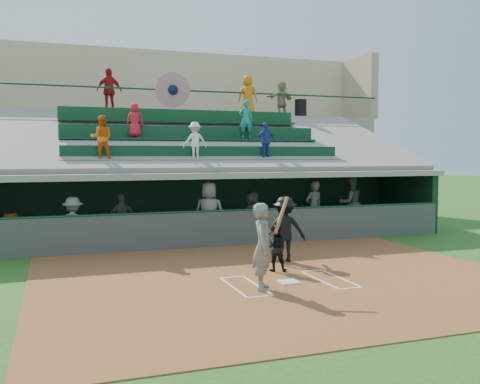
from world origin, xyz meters
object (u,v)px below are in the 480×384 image
object	(u,v)px
batter_at_plate	(263,246)
trash_bin	(301,108)
home_plate	(289,282)
water_cooler	(11,220)
white_table	(11,238)
catcher	(276,248)

from	to	relation	value
batter_at_plate	trash_bin	xyz separation A→B (m)	(6.92, 12.66, 4.08)
home_plate	water_cooler	world-z (taller)	water_cooler
home_plate	trash_bin	xyz separation A→B (m)	(6.16, 12.29, 4.98)
water_cooler	trash_bin	world-z (taller)	trash_bin
home_plate	water_cooler	bearing A→B (deg)	134.35
batter_at_plate	trash_bin	distance (m)	14.99
white_table	trash_bin	world-z (taller)	trash_bin
home_plate	batter_at_plate	bearing A→B (deg)	-153.75
water_cooler	batter_at_plate	bearing A→B (deg)	-51.07
home_plate	catcher	xyz separation A→B (m)	(0.19, 1.19, 0.55)
catcher	trash_bin	bearing A→B (deg)	-96.21
home_plate	trash_bin	bearing A→B (deg)	63.37
batter_at_plate	white_table	bearing A→B (deg)	129.10
catcher	white_table	bearing A→B (deg)	-16.45
home_plate	white_table	distance (m)	8.72
batter_at_plate	trash_bin	world-z (taller)	trash_bin
batter_at_plate	white_table	size ratio (longest dim) A/B	2.41
catcher	home_plate	bearing A→B (deg)	102.89
white_table	trash_bin	distance (m)	14.45
water_cooler	trash_bin	bearing A→B (deg)	26.29
home_plate	water_cooler	distance (m)	8.77
water_cooler	trash_bin	size ratio (longest dim) A/B	0.45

